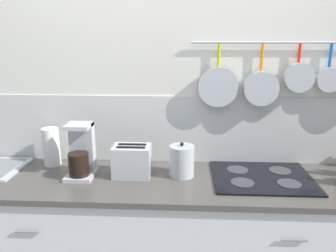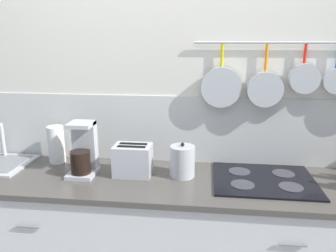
# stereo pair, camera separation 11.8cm
# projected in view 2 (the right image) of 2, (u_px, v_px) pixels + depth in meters

# --- Properties ---
(wall_back) EXTENTS (7.20, 0.15, 2.60)m
(wall_back) POSITION_uv_depth(u_px,v_px,m) (170.00, 110.00, 2.24)
(wall_back) COLOR silver
(wall_back) RESTS_ON ground_plane
(cabinet_base) EXTENTS (2.89, 0.60, 0.88)m
(cabinet_base) POSITION_uv_depth(u_px,v_px,m) (162.00, 247.00, 2.13)
(cabinet_base) COLOR silver
(cabinet_base) RESTS_ON ground_plane
(countertop) EXTENTS (2.93, 0.62, 0.03)m
(countertop) POSITION_uv_depth(u_px,v_px,m) (162.00, 182.00, 2.01)
(countertop) COLOR #4C4742
(countertop) RESTS_ON cabinet_base
(paper_towel_roll) EXTENTS (0.11, 0.11, 0.26)m
(paper_towel_roll) POSITION_uv_depth(u_px,v_px,m) (56.00, 144.00, 2.25)
(paper_towel_roll) COLOR white
(paper_towel_roll) RESTS_ON countertop
(coffee_maker) EXTENTS (0.16, 0.20, 0.34)m
(coffee_maker) POSITION_uv_depth(u_px,v_px,m) (83.00, 152.00, 2.06)
(coffee_maker) COLOR #B7BABF
(coffee_maker) RESTS_ON countertop
(toaster) EXTENTS (0.25, 0.16, 0.20)m
(toaster) POSITION_uv_depth(u_px,v_px,m) (133.00, 160.00, 2.05)
(toaster) COLOR #B7BABF
(toaster) RESTS_ON countertop
(kettle) EXTENTS (0.15, 0.15, 0.22)m
(kettle) POSITION_uv_depth(u_px,v_px,m) (182.00, 161.00, 2.03)
(kettle) COLOR #B7BABF
(kettle) RESTS_ON countertop
(cooktop) EXTENTS (0.60, 0.49, 0.01)m
(cooktop) POSITION_uv_depth(u_px,v_px,m) (264.00, 180.00, 1.98)
(cooktop) COLOR black
(cooktop) RESTS_ON countertop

